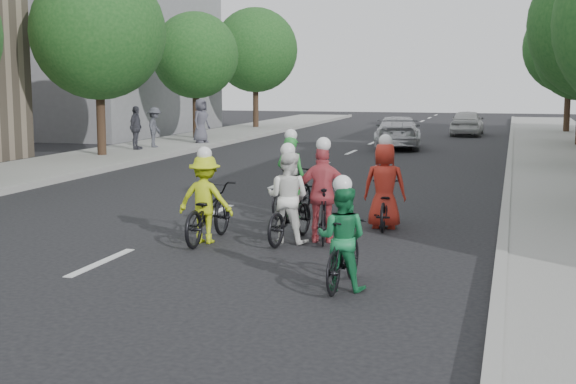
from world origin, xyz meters
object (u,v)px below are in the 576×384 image
at_px(cyclist_3, 292,187).
at_px(follow_car_lead, 398,132).
at_px(cyclist_1, 343,246).
at_px(spectator_2, 201,121).
at_px(cyclist_2, 324,203).
at_px(cyclist_5, 385,195).
at_px(cyclist_4, 206,207).
at_px(spectator_1, 136,128).
at_px(spectator_0, 155,127).
at_px(cyclist_0, 289,207).
at_px(follow_car_trail, 467,122).

distance_m(cyclist_3, follow_car_lead, 17.61).
bearing_deg(cyclist_1, spectator_2, -59.96).
bearing_deg(cyclist_2, cyclist_5, -128.01).
bearing_deg(cyclist_5, cyclist_1, 88.11).
xyz_separation_m(cyclist_3, follow_car_lead, (-0.28, 17.61, 0.02)).
height_order(cyclist_2, follow_car_lead, cyclist_2).
relative_size(cyclist_4, spectator_1, 1.16).
bearing_deg(cyclist_2, spectator_0, -67.32).
xyz_separation_m(cyclist_3, spectator_1, (-9.77, 12.53, 0.35)).
height_order(cyclist_0, cyclist_2, cyclist_2).
distance_m(follow_car_trail, spectator_2, 14.66).
relative_size(cyclist_3, spectator_2, 0.98).
bearing_deg(cyclist_1, follow_car_lead, -80.25).
height_order(cyclist_0, spectator_0, cyclist_0).
relative_size(cyclist_2, follow_car_trail, 0.48).
relative_size(follow_car_lead, spectator_1, 2.73).
height_order(follow_car_lead, spectator_2, spectator_2).
xyz_separation_m(cyclist_3, spectator_2, (-8.61, 16.39, 0.45)).
xyz_separation_m(cyclist_1, cyclist_4, (-2.97, 2.47, 0.03)).
bearing_deg(spectator_1, follow_car_lead, -65.97).
xyz_separation_m(cyclist_1, cyclist_5, (-0.16, 4.71, 0.04)).
distance_m(cyclist_3, spectator_2, 18.52).
height_order(cyclist_2, cyclist_4, cyclist_2).
distance_m(spectator_1, spectator_2, 4.03).
bearing_deg(cyclist_1, cyclist_0, -57.65).
bearing_deg(spectator_1, follow_car_trail, -44.45).
height_order(cyclist_1, cyclist_5, cyclist_5).
distance_m(cyclist_2, spectator_0, 19.22).
relative_size(follow_car_lead, spectator_0, 2.87).
relative_size(cyclist_3, spectator_0, 1.15).
bearing_deg(spectator_1, cyclist_3, -146.16).
height_order(spectator_1, spectator_2, spectator_2).
distance_m(cyclist_1, spectator_0, 22.33).
distance_m(cyclist_0, cyclist_4, 1.45).
relative_size(cyclist_2, cyclist_5, 1.02).
bearing_deg(spectator_0, cyclist_5, -150.61).
bearing_deg(spectator_1, cyclist_4, -153.76).
distance_m(cyclist_2, follow_car_trail, 28.72).
bearing_deg(spectator_2, follow_car_lead, -66.68).
xyz_separation_m(cyclist_0, spectator_2, (-9.23, 18.84, 0.47)).
bearing_deg(cyclist_5, cyclist_4, 34.72).
bearing_deg(spectator_2, spectator_1, 178.23).
height_order(cyclist_5, spectator_1, spectator_1).
xyz_separation_m(cyclist_5, spectator_2, (-10.65, 17.00, 0.46)).
distance_m(cyclist_2, cyclist_4, 2.07).
height_order(follow_car_lead, spectator_0, spectator_0).
height_order(cyclist_1, cyclist_2, cyclist_2).
xyz_separation_m(cyclist_3, follow_car_trail, (2.05, 26.45, 0.02)).
bearing_deg(cyclist_0, spectator_2, -56.31).
distance_m(cyclist_0, follow_car_lead, 20.08).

